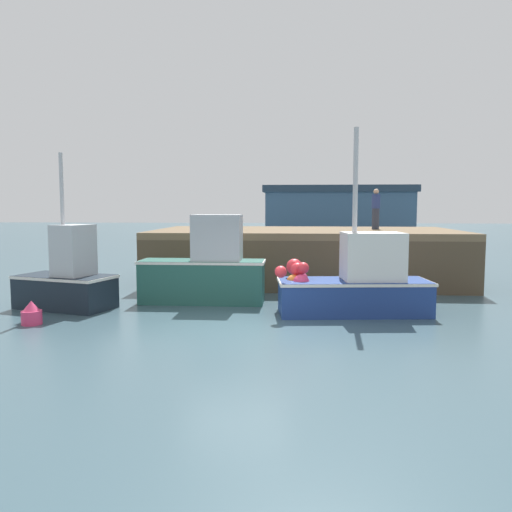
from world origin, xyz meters
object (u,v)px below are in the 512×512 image
fishing_boat_near_right (206,269)px  rowboat (384,294)px  fishing_boat_mid (356,283)px  dockworker (376,209)px  mooring_buoy_foreground (32,314)px  fishing_boat_near_left (67,280)px

fishing_boat_near_right → rowboat: (5.55, 0.69, -0.83)m
fishing_boat_mid → dockworker: fishing_boat_mid is taller
dockworker → mooring_buoy_foreground: dockworker is taller
mooring_buoy_foreground → rowboat: bearing=22.7°
fishing_boat_near_left → dockworker: (9.88, 6.67, 2.04)m
fishing_boat_near_right → mooring_buoy_foreground: 5.15m
fishing_boat_mid → rowboat: (1.12, 2.03, -0.65)m
dockworker → fishing_boat_mid: bearing=-102.8°
mooring_buoy_foreground → fishing_boat_near_right: bearing=39.8°
rowboat → dockworker: 5.49m
fishing_boat_near_right → mooring_buoy_foreground: fishing_boat_near_right is taller
fishing_boat_near_right → dockworker: size_ratio=2.40×
fishing_boat_near_right → fishing_boat_mid: size_ratio=0.76×
fishing_boat_near_right → rowboat: bearing=7.1°
rowboat → mooring_buoy_foreground: size_ratio=2.84×
fishing_boat_near_left → rowboat: (9.45, 1.89, -0.62)m
fishing_boat_mid → mooring_buoy_foreground: 8.59m
fishing_boat_near_right → rowboat: size_ratio=2.25×
fishing_boat_near_left → rowboat: bearing=11.3°
fishing_boat_near_left → dockworker: 12.10m
fishing_boat_near_left → fishing_boat_near_right: size_ratio=1.16×
fishing_boat_near_left → dockworker: bearing=34.0°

